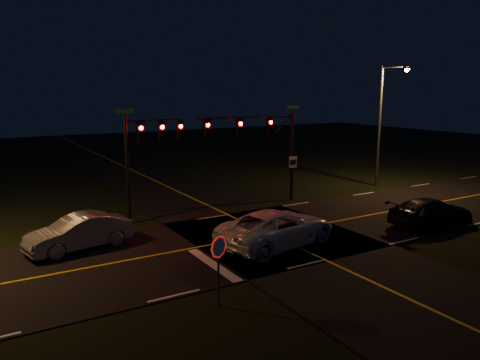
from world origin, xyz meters
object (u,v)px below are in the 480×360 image
pickup_white (277,228)px  suv_dark (431,213)px  signal_mast_ne (262,137)px  stop_sign (219,256)px  streetlight_ne (384,116)px  signal_mast_nw (147,146)px  sedan_silver (79,233)px

pickup_white → suv_dark: pickup_white is taller
signal_mast_ne → stop_sign: (-9.14, -11.32, -2.52)m
streetlight_ne → suv_dark: bearing=-122.4°
stop_sign → pickup_white: stop_sign is taller
signal_mast_nw → pickup_white: 8.72m
pickup_white → suv_dark: size_ratio=1.26×
streetlight_ne → signal_mast_nw: streetlight_ne is taller
streetlight_ne → signal_mast_nw: (-18.39, -0.14, -1.09)m
signal_mast_ne → signal_mast_nw: same height
signal_mast_ne → suv_dark: size_ratio=1.44×
pickup_white → sedan_silver: pickup_white is taller
suv_dark → sedan_silver: size_ratio=1.04×
suv_dark → signal_mast_ne: bearing=35.9°
suv_dark → stop_sign: bearing=105.0°
stop_sign → sedan_silver: bearing=108.3°
signal_mast_nw → pickup_white: (3.74, -7.10, -3.41)m
streetlight_ne → pickup_white: streetlight_ne is taller
signal_mast_nw → sedan_silver: bearing=-146.6°
signal_mast_nw → suv_dark: size_ratio=1.21×
streetlight_ne → suv_dark: streetlight_ne is taller
sedan_silver → stop_sign: bearing=6.6°
signal_mast_nw → pickup_white: bearing=-62.2°
stop_sign → suv_dark: 14.70m
signal_mast_ne → signal_mast_nw: size_ratio=1.19×
signal_mast_nw → pickup_white: signal_mast_nw is taller
pickup_white → sedan_silver: (-8.14, 4.19, -0.06)m
pickup_white → suv_dark: (9.06, -1.55, -0.11)m
stop_sign → signal_mast_ne: bearing=51.1°
sedan_silver → pickup_white: bearing=51.1°
streetlight_ne → stop_sign: streetlight_ne is taller
streetlight_ne → stop_sign: size_ratio=3.53×
signal_mast_nw → stop_sign: 11.69m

